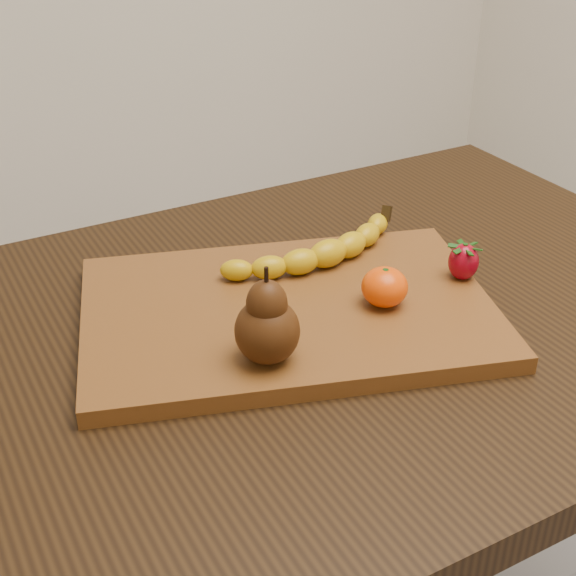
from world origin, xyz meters
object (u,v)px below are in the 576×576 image
pear (267,315)px  mandarin (385,287)px  table (325,382)px  cutting_board (288,311)px

pear → mandarin: bearing=10.6°
table → mandarin: bearing=-41.9°
mandarin → cutting_board: bearing=150.7°
cutting_board → pear: (-0.07, -0.08, 0.06)m
table → cutting_board: 0.12m
pear → mandarin: 0.17m
table → cutting_board: bearing=167.8°
cutting_board → mandarin: mandarin is taller
cutting_board → pear: size_ratio=4.45×
table → pear: bearing=-147.7°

